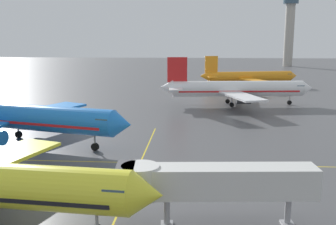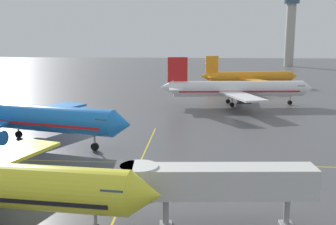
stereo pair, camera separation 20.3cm
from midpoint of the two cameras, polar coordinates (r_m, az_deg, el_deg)
name	(u,v)px [view 2 (the right image)]	position (r m, az deg, el deg)	size (l,w,h in m)	color
airliner_second_row	(14,117)	(66.40, -21.43, -0.56)	(39.46, 33.57, 12.40)	blue
airliner_third_row	(236,89)	(97.92, 9.94, 3.39)	(37.96, 32.54, 11.79)	white
airliner_far_left_stand	(249,77)	(133.79, 11.75, 5.12)	(33.51, 28.47, 10.49)	orange
taxiway_markings	(114,220)	(37.83, -7.69, -15.17)	(168.90, 73.64, 0.01)	yellow
jet_bridge	(200,182)	(35.13, 4.86, -10.00)	(17.74, 4.26, 5.58)	silver
control_tower	(291,25)	(237.50, 17.40, 11.98)	(8.82, 8.82, 39.82)	#ADA89E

